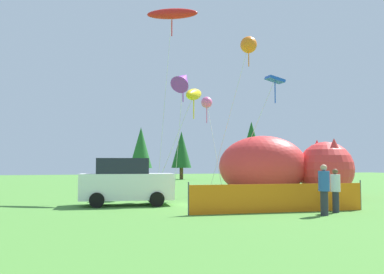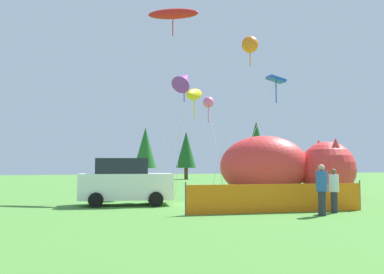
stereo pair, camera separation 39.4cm
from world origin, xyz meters
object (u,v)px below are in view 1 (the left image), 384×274
(kite_yellow_hero, at_px, (194,95))
(folding_chair, at_px, (274,194))
(inflatable_cat, at_px, (282,169))
(spectator_in_grey_shirt, at_px, (335,189))
(kite_purple_delta, at_px, (183,80))
(kite_blue_box, at_px, (274,82))
(kite_red_lizard, at_px, (172,14))
(kite_orange_flower, at_px, (248,45))
(spectator_in_green_shirt, at_px, (324,188))
(kite_pink_octopus, at_px, (207,103))
(parked_car, at_px, (126,182))

(kite_yellow_hero, bearing_deg, folding_chair, -58.68)
(inflatable_cat, distance_m, kite_yellow_hero, 6.53)
(spectator_in_grey_shirt, distance_m, kite_yellow_hero, 9.34)
(spectator_in_grey_shirt, height_order, kite_purple_delta, kite_purple_delta)
(inflatable_cat, height_order, kite_blue_box, kite_blue_box)
(inflatable_cat, bearing_deg, kite_purple_delta, 178.08)
(kite_red_lizard, xyz_separation_m, kite_orange_flower, (4.56, -0.61, -1.55))
(spectator_in_green_shirt, distance_m, kite_red_lizard, 14.09)
(folding_chair, relative_size, kite_yellow_hero, 0.14)
(kite_blue_box, relative_size, kite_yellow_hero, 1.11)
(inflatable_cat, height_order, kite_orange_flower, kite_orange_flower)
(inflatable_cat, bearing_deg, kite_pink_octopus, 153.11)
(kite_blue_box, bearing_deg, kite_yellow_hero, 171.14)
(parked_car, relative_size, folding_chair, 5.02)
(folding_chair, height_order, kite_blue_box, kite_blue_box)
(kite_orange_flower, bearing_deg, parked_car, -156.34)
(spectator_in_green_shirt, height_order, kite_blue_box, kite_blue_box)
(kite_yellow_hero, bearing_deg, inflatable_cat, -0.51)
(kite_pink_octopus, height_order, kite_red_lizard, kite_red_lizard)
(inflatable_cat, distance_m, spectator_in_grey_shirt, 7.82)
(kite_blue_box, height_order, kite_orange_flower, kite_orange_flower)
(kite_blue_box, bearing_deg, kite_purple_delta, 145.50)
(parked_car, height_order, inflatable_cat, inflatable_cat)
(spectator_in_grey_shirt, distance_m, kite_red_lizard, 13.93)
(spectator_in_green_shirt, height_order, kite_pink_octopus, kite_pink_octopus)
(folding_chair, xyz_separation_m, kite_purple_delta, (-2.32, 6.30, 6.23))
(inflatable_cat, height_order, kite_red_lizard, kite_red_lizard)
(inflatable_cat, relative_size, kite_pink_octopus, 1.27)
(spectator_in_grey_shirt, bearing_deg, inflatable_cat, 73.97)
(kite_yellow_hero, bearing_deg, parked_car, -151.73)
(kite_pink_octopus, bearing_deg, spectator_in_green_shirt, -90.09)
(kite_yellow_hero, height_order, kite_orange_flower, kite_orange_flower)
(kite_red_lizard, bearing_deg, folding_chair, -62.45)
(kite_pink_octopus, xyz_separation_m, kite_blue_box, (2.33, -4.28, 0.69))
(kite_red_lizard, bearing_deg, kite_yellow_hero, -71.22)
(parked_car, bearing_deg, kite_purple_delta, 55.40)
(kite_yellow_hero, relative_size, kite_orange_flower, 0.64)
(kite_pink_octopus, height_order, kite_blue_box, kite_blue_box)
(kite_red_lizard, bearing_deg, parked_car, -129.10)
(parked_car, xyz_separation_m, inflatable_cat, (9.17, 2.08, 0.56))
(inflatable_cat, xyz_separation_m, kite_pink_octopus, (-3.11, 3.63, 4.07))
(inflatable_cat, xyz_separation_m, spectator_in_grey_shirt, (-2.15, -7.49, -0.68))
(spectator_in_grey_shirt, height_order, spectator_in_green_shirt, spectator_in_green_shirt)
(kite_orange_flower, bearing_deg, kite_red_lizard, 172.35)
(kite_red_lizard, relative_size, kite_yellow_hero, 1.82)
(kite_purple_delta, height_order, kite_orange_flower, kite_orange_flower)
(kite_orange_flower, bearing_deg, kite_blue_box, -75.00)
(inflatable_cat, relative_size, kite_yellow_hero, 1.28)
(inflatable_cat, xyz_separation_m, kite_purple_delta, (-5.09, 2.31, 5.15))
(parked_car, bearing_deg, spectator_in_grey_shirt, -29.30)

